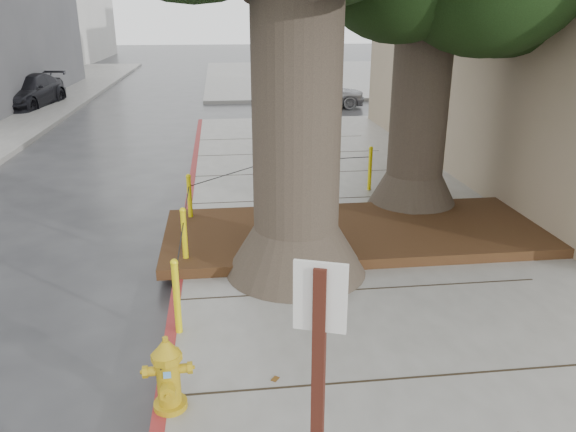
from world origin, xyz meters
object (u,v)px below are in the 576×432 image
Objects in this scene: car_red at (543,92)px; car_dark at (26,92)px; fire_hydrant at (168,374)px; car_silver at (319,92)px.

car_dark is (-21.22, 2.33, 0.04)m from car_red.
car_silver reaches higher than fire_hydrant.
car_silver is 9.30m from car_red.
car_silver is 0.80× the size of car_dark.
car_silver is at bearing 73.25° from fire_hydrant.
fire_hydrant is 22.48m from car_red.
car_red is 21.35m from car_dark.
car_dark is (-11.99, 1.18, 0.04)m from car_silver.
fire_hydrant is at bearing -62.41° from car_dark.
fire_hydrant is 19.35m from car_silver.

